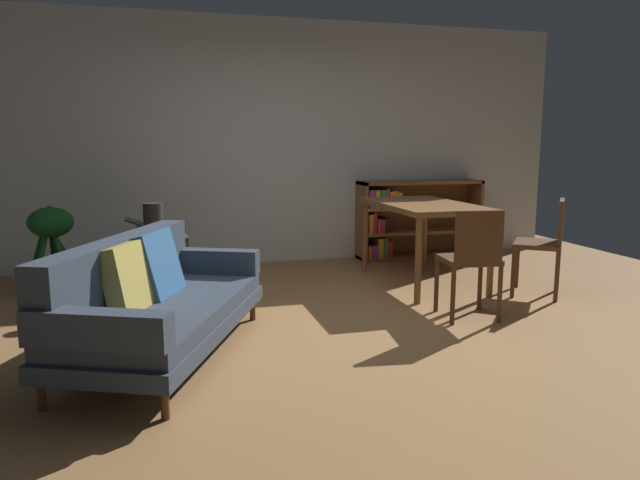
{
  "coord_description": "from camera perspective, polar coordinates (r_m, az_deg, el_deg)",
  "views": [
    {
      "loc": [
        -1.3,
        -3.84,
        1.35
      ],
      "look_at": [
        -0.06,
        0.66,
        0.57
      ],
      "focal_mm": 32.71,
      "sensor_mm": 36.0,
      "label": 1
    }
  ],
  "objects": [
    {
      "name": "potted_floor_plant",
      "position": [
        5.76,
        -24.72,
        -0.58
      ],
      "size": [
        0.4,
        0.41,
        0.8
      ],
      "color": "#333338",
      "rests_on": "ground_plane"
    },
    {
      "name": "bookshelf",
      "position": [
        7.01,
        8.71,
        2.02
      ],
      "size": [
        1.49,
        0.35,
        0.91
      ],
      "color": "brown",
      "rests_on": "ground_plane"
    },
    {
      "name": "open_laptop",
      "position": [
        5.51,
        -16.07,
        1.42
      ],
      "size": [
        0.43,
        0.29,
        0.1
      ],
      "color": "#333338",
      "rests_on": "media_console"
    },
    {
      "name": "dining_chair_far",
      "position": [
        4.58,
        14.64,
        -1.56
      ],
      "size": [
        0.45,
        0.44,
        0.86
      ],
      "color": "#56351E",
      "rests_on": "ground_plane"
    },
    {
      "name": "dining_table",
      "position": [
        5.65,
        10.02,
        2.8
      ],
      "size": [
        0.79,
        1.43,
        0.79
      ],
      "color": "brown",
      "rests_on": "ground_plane"
    },
    {
      "name": "dining_chair_near",
      "position": [
        5.53,
        21.23,
        0.02
      ],
      "size": [
        0.59,
        0.6,
        0.86
      ],
      "color": "#56351E",
      "rests_on": "ground_plane"
    },
    {
      "name": "back_wall_panel",
      "position": [
        6.67,
        -4.23,
        9.45
      ],
      "size": [
        6.8,
        0.1,
        2.7
      ],
      "primitive_type": "cube",
      "color": "silver",
      "rests_on": "ground_plane"
    },
    {
      "name": "fabric_couch",
      "position": [
        3.86,
        -16.01,
        -5.48
      ],
      "size": [
        1.45,
        1.98,
        0.78
      ],
      "color": "#56351E",
      "rests_on": "ground_plane"
    },
    {
      "name": "desk_speaker",
      "position": [
        5.05,
        -16.0,
        1.99
      ],
      "size": [
        0.16,
        0.16,
        0.27
      ],
      "color": "#2D2823",
      "rests_on": "media_console"
    },
    {
      "name": "media_console",
      "position": [
        5.41,
        -15.2,
        -2.11
      ],
      "size": [
        0.43,
        1.07,
        0.59
      ],
      "color": "#56351E",
      "rests_on": "ground_plane"
    },
    {
      "name": "ground_plane",
      "position": [
        4.27,
        3.13,
        -8.94
      ],
      "size": [
        8.16,
        8.16,
        0.0
      ],
      "primitive_type": "plane",
      "color": "#9E7042"
    }
  ]
}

